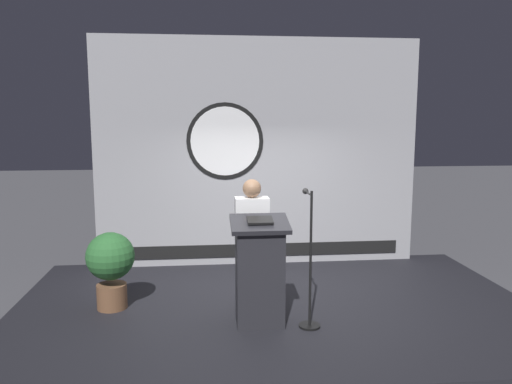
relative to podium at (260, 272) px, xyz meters
The scene contains 7 objects.
ground_plane 1.08m from the podium, 66.26° to the left, with size 40.00×40.00×0.00m, color #4C4C51.
stage_platform 0.96m from the podium, 66.26° to the left, with size 6.40×4.00×0.30m, color black.
banner_display 2.67m from the podium, 84.51° to the left, with size 5.00×0.12×3.51m.
podium is the anchor object (origin of this frame).
speaker_person 0.52m from the podium, 94.86° to the left, with size 0.40×0.26×1.58m.
microphone_stand 0.55m from the podium, 11.04° to the right, with size 0.24×0.49×1.52m.
potted_plant 1.85m from the podium, 159.60° to the left, with size 0.58×0.58×0.94m.
Camera 1 is at (-0.84, -5.89, 2.59)m, focal length 35.21 mm.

